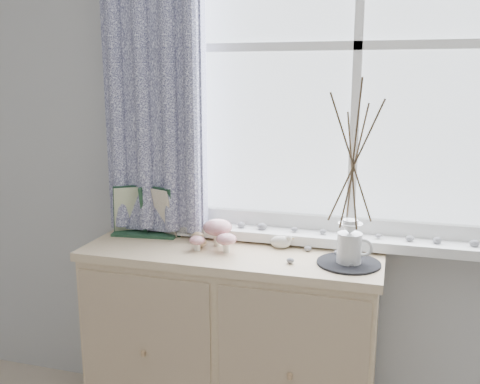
{
  "coord_description": "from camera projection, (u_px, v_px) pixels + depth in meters",
  "views": [
    {
      "loc": [
        0.46,
        -0.21,
        1.53
      ],
      "look_at": [
        -0.1,
        1.7,
        1.1
      ],
      "focal_mm": 40.0,
      "sensor_mm": 36.0,
      "label": 1
    }
  ],
  "objects": [
    {
      "name": "botanical_book",
      "position": [
        142.0,
        212.0,
        2.29
      ],
      "size": [
        0.34,
        0.16,
        0.23
      ],
      "primitive_type": null,
      "rotation": [
        0.0,
        0.0,
        0.11
      ],
      "color": "#1F412C",
      "rests_on": "sideboard"
    },
    {
      "name": "crocheted_doily",
      "position": [
        349.0,
        263.0,
        1.98
      ],
      "size": [
        0.24,
        0.24,
        0.01
      ],
      "primitive_type": "cylinder",
      "color": "black",
      "rests_on": "sideboard"
    },
    {
      "name": "twig_pitcher",
      "position": [
        353.0,
        159.0,
        1.9
      ],
      "size": [
        0.25,
        0.25,
        0.69
      ],
      "rotation": [
        0.0,
        0.0,
        -0.02
      ],
      "color": "silver",
      "rests_on": "crocheted_doily"
    },
    {
      "name": "toadstool_cluster",
      "position": [
        217.0,
        232.0,
        2.16
      ],
      "size": [
        0.19,
        0.17,
        0.11
      ],
      "color": "white",
      "rests_on": "sideboard"
    },
    {
      "name": "sideboard_pebbles",
      "position": [
        313.0,
        254.0,
        2.07
      ],
      "size": [
        0.33,
        0.23,
        0.02
      ],
      "color": "gray",
      "rests_on": "sideboard"
    },
    {
      "name": "songbird_figurine",
      "position": [
        281.0,
        241.0,
        2.16
      ],
      "size": [
        0.11,
        0.05,
        0.06
      ],
      "primitive_type": null,
      "rotation": [
        0.0,
        0.0,
        0.02
      ],
      "color": "silver",
      "rests_on": "sideboard"
    },
    {
      "name": "wooden_eggs",
      "position": [
        199.0,
        239.0,
        2.2
      ],
      "size": [
        0.09,
        0.11,
        0.06
      ],
      "color": "tan",
      "rests_on": "sideboard"
    },
    {
      "name": "sideboard",
      "position": [
        232.0,
        346.0,
        2.24
      ],
      "size": [
        1.2,
        0.45,
        0.85
      ],
      "color": "beige",
      "rests_on": "ground"
    }
  ]
}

